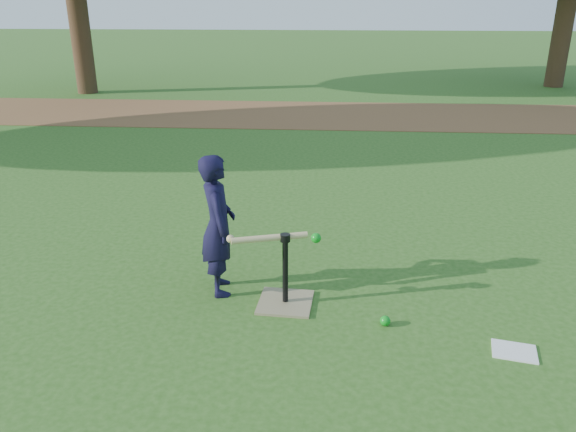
{
  "coord_description": "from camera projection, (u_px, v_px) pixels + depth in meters",
  "views": [
    {
      "loc": [
        0.28,
        -4.37,
        2.33
      ],
      "look_at": [
        -0.04,
        -0.08,
        0.65
      ],
      "focal_mm": 35.0,
      "sensor_mm": 36.0,
      "label": 1
    }
  ],
  "objects": [
    {
      "name": "child",
      "position": [
        218.0,
        225.0,
        4.57
      ],
      "size": [
        0.39,
        0.49,
        1.19
      ],
      "primitive_type": "imported",
      "rotation": [
        0.0,
        0.0,
        1.84
      ],
      "color": "black",
      "rests_on": "ground"
    },
    {
      "name": "dirt_strip",
      "position": [
        316.0,
        114.0,
        11.89
      ],
      "size": [
        24.0,
        3.0,
        0.01
      ],
      "primitive_type": "cube",
      "color": "brown",
      "rests_on": "ground"
    },
    {
      "name": "clipboard",
      "position": [
        514.0,
        351.0,
        3.95
      ],
      "size": [
        0.34,
        0.29,
        0.01
      ],
      "primitive_type": "cube",
      "rotation": [
        0.0,
        0.0,
        -0.22
      ],
      "color": "white",
      "rests_on": "ground"
    },
    {
      "name": "swing_action",
      "position": [
        275.0,
        238.0,
        4.35
      ],
      "size": [
        0.73,
        0.22,
        0.08
      ],
      "color": "tan",
      "rests_on": "ground"
    },
    {
      "name": "ground",
      "position": [
        293.0,
        282.0,
        4.93
      ],
      "size": [
        80.0,
        80.0,
        0.0
      ],
      "primitive_type": "plane",
      "color": "#285116",
      "rests_on": "ground"
    },
    {
      "name": "wiffle_ball_ground",
      "position": [
        385.0,
        321.0,
        4.26
      ],
      "size": [
        0.08,
        0.08,
        0.08
      ],
      "primitive_type": "sphere",
      "color": "#0D8F1A",
      "rests_on": "ground"
    },
    {
      "name": "batting_tee",
      "position": [
        285.0,
        292.0,
        4.54
      ],
      "size": [
        0.46,
        0.46,
        0.61
      ],
      "color": "#8A7B58",
      "rests_on": "ground"
    }
  ]
}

